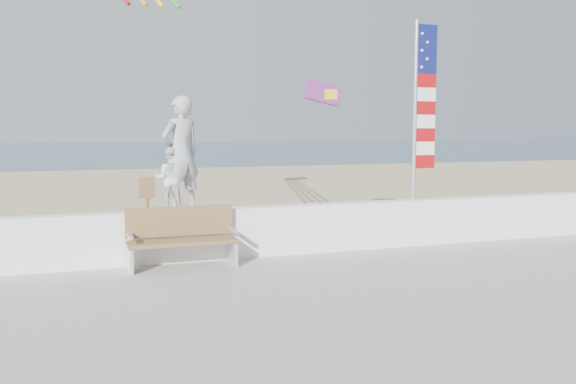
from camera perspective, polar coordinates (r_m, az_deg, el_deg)
name	(u,v)px	position (r m, az deg, el deg)	size (l,w,h in m)	color
ground	(315,291)	(9.50, 2.50, -9.24)	(220.00, 220.00, 0.00)	#304D61
sand	(200,213)	(18.00, -8.24, -1.94)	(90.00, 40.00, 0.08)	tan
seawall	(274,230)	(11.20, -1.31, -3.60)	(30.00, 0.35, 0.90)	white
adult	(181,153)	(10.65, -9.99, 3.59)	(0.72, 0.47, 1.97)	#A2A3A8
child	(170,179)	(10.65, -10.96, 1.22)	(0.53, 0.42, 1.10)	silver
bench	(182,237)	(10.34, -9.92, -4.16)	(1.80, 0.57, 1.00)	olive
flag	(421,103)	(12.34, 12.32, 8.15)	(0.50, 0.08, 3.50)	silver
parafoil_kite	(324,93)	(14.18, 3.39, 9.25)	(0.90, 0.24, 0.62)	red
sign	(147,207)	(12.34, -13.04, -1.40)	(0.32, 0.07, 1.46)	brown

